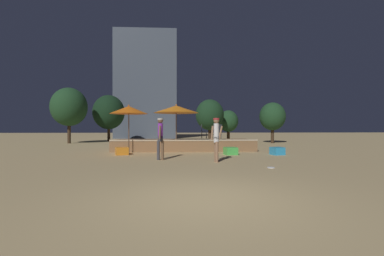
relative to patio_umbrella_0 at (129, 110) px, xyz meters
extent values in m
plane|color=tan|center=(3.34, -9.35, -2.41)|extent=(120.00, 120.00, 0.00)
cube|color=olive|center=(3.12, 1.80, -2.09)|extent=(8.60, 2.90, 0.64)
cube|color=#CCB793|center=(3.12, 0.39, -1.73)|extent=(8.60, 0.12, 0.08)
cylinder|color=brown|center=(0.00, 0.00, -1.31)|extent=(0.05, 0.05, 2.20)
cone|color=orange|center=(0.00, 0.00, 0.00)|extent=(2.10, 2.10, 0.43)
sphere|color=orange|center=(0.00, 0.00, 0.26)|extent=(0.08, 0.08, 0.08)
cylinder|color=brown|center=(2.64, 0.45, -1.28)|extent=(0.05, 0.05, 2.28)
cone|color=orange|center=(2.64, 0.45, 0.08)|extent=(2.62, 2.62, 0.44)
sphere|color=orange|center=(2.64, 0.45, 0.34)|extent=(0.08, 0.08, 0.08)
cube|color=#4CC651|center=(5.53, -1.11, -2.22)|extent=(0.71, 0.71, 0.39)
cube|color=#2D9EDB|center=(7.95, -1.32, -2.21)|extent=(0.71, 0.71, 0.40)
cube|color=orange|center=(-0.19, -0.89, -2.21)|extent=(0.80, 0.80, 0.40)
cylinder|color=#997051|center=(4.37, -3.98, -1.99)|extent=(0.13, 0.13, 0.85)
cylinder|color=#997051|center=(4.34, -3.81, -1.99)|extent=(0.13, 0.13, 0.85)
cylinder|color=white|center=(4.36, -3.89, -1.48)|extent=(0.22, 0.22, 0.24)
cylinder|color=white|center=(4.36, -3.89, -1.13)|extent=(0.22, 0.22, 0.65)
cylinder|color=#997051|center=(4.53, -3.87, -1.20)|extent=(0.21, 0.10, 0.59)
cylinder|color=#997051|center=(4.18, -3.92, -1.20)|extent=(0.14, 0.09, 0.59)
sphere|color=#997051|center=(4.36, -3.89, -0.69)|extent=(0.23, 0.23, 0.23)
cylinder|color=#B22D33|center=(4.36, -3.89, -0.62)|extent=(0.26, 0.26, 0.07)
cylinder|color=#3F3F47|center=(1.89, -3.08, -1.98)|extent=(0.13, 0.13, 0.86)
cylinder|color=brown|center=(2.07, -3.10, -1.98)|extent=(0.13, 0.13, 0.86)
cylinder|color=#3F3F47|center=(1.98, -3.09, -1.47)|extent=(0.22, 0.22, 0.24)
cylinder|color=purple|center=(1.98, -3.09, -1.12)|extent=(0.22, 0.22, 0.66)
cylinder|color=brown|center=(1.97, -3.27, -1.19)|extent=(0.09, 0.23, 0.59)
cylinder|color=brown|center=(1.99, -2.91, -1.19)|extent=(0.09, 0.17, 0.59)
sphere|color=brown|center=(1.98, -3.09, -0.67)|extent=(0.23, 0.23, 0.23)
cylinder|color=beige|center=(1.98, -3.09, -0.60)|extent=(0.26, 0.26, 0.07)
cylinder|color=#2D3338|center=(5.03, 1.44, -1.46)|extent=(0.02, 0.02, 0.45)
cylinder|color=#2D3338|center=(5.15, 1.16, -1.46)|extent=(0.02, 0.02, 0.45)
cylinder|color=#2D3338|center=(5.31, 1.56, -1.46)|extent=(0.02, 0.02, 0.45)
cylinder|color=#2D3338|center=(5.43, 1.28, -1.46)|extent=(0.02, 0.02, 0.45)
cylinder|color=#2D3338|center=(5.23, 1.36, -1.24)|extent=(0.40, 0.40, 0.02)
cube|color=#2D3338|center=(5.39, 1.43, -1.01)|extent=(0.17, 0.34, 0.45)
cylinder|color=#2D3338|center=(4.58, 1.90, -1.46)|extent=(0.02, 0.02, 0.45)
cylinder|color=#2D3338|center=(4.59, 2.20, -1.46)|extent=(0.02, 0.02, 0.45)
cylinder|color=#2D3338|center=(4.28, 1.91, -1.46)|extent=(0.02, 0.02, 0.45)
cylinder|color=#2D3338|center=(4.29, 2.21, -1.46)|extent=(0.02, 0.02, 0.45)
cylinder|color=#2D3338|center=(4.43, 2.06, -1.24)|extent=(0.40, 0.40, 0.02)
cube|color=#2D3338|center=(4.26, 2.06, -1.01)|extent=(0.04, 0.36, 0.45)
cylinder|color=white|center=(6.07, -5.56, -2.40)|extent=(0.27, 0.27, 0.03)
cylinder|color=#3D2B1C|center=(-4.38, 12.19, -1.64)|extent=(0.28, 0.28, 1.54)
ellipsoid|color=black|center=(-4.38, 12.19, 0.56)|extent=(3.19, 3.19, 3.51)
cylinder|color=#3D2B1C|center=(11.29, 8.36, -1.72)|extent=(0.28, 0.28, 1.38)
ellipsoid|color=#1E4223|center=(11.29, 8.36, 0.01)|extent=(2.31, 2.31, 2.54)
cylinder|color=#3D2B1C|center=(5.49, 7.71, -1.70)|extent=(0.28, 0.28, 1.42)
ellipsoid|color=#19381E|center=(5.49, 7.71, 0.10)|extent=(2.44, 2.44, 2.69)
cylinder|color=#3D2B1C|center=(-6.97, 8.85, -1.49)|extent=(0.28, 0.28, 1.85)
ellipsoid|color=#1E4223|center=(-6.97, 8.85, 0.83)|extent=(3.10, 3.10, 3.41)
cylinder|color=#3D2B1C|center=(7.50, 9.67, -1.83)|extent=(0.28, 0.28, 1.18)
ellipsoid|color=#1E4223|center=(7.50, 9.67, -0.40)|extent=(1.87, 1.87, 2.05)
cube|color=#4C5666|center=(-1.40, 19.72, 4.47)|extent=(7.88, 4.50, 13.77)
camera|label=1|loc=(2.79, -14.50, -0.95)|focal=24.00mm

